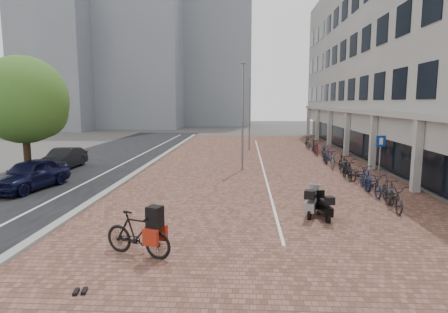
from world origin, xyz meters
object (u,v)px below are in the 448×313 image
scooter_front (312,201)px  parking_sign (380,153)px  scooter_mid (324,206)px  car_dark (64,159)px  hero_bike (138,233)px  car_navy (30,174)px

scooter_front → parking_sign: size_ratio=0.63×
parking_sign → scooter_mid: bearing=-144.9°
car_dark → hero_bike: 15.37m
car_dark → hero_bike: bearing=-56.6°
car_navy → scooter_front: bearing=-5.7°
scooter_mid → parking_sign: parking_sign is taller
hero_bike → parking_sign: 12.81m
scooter_front → parking_sign: parking_sign is taller
scooter_front → scooter_mid: bearing=-30.7°
car_navy → parking_sign: (16.46, 1.31, 0.97)m
car_dark → scooter_mid: bearing=-33.3°
car_navy → parking_sign: parking_sign is taller
car_navy → hero_bike: bearing=-35.9°
car_navy → scooter_front: size_ratio=2.68×
car_dark → parking_sign: (17.49, -4.18, 1.05)m
car_navy → scooter_mid: size_ratio=3.05×
scooter_mid → parking_sign: (3.65, 5.24, 1.21)m
car_dark → parking_sign: 18.02m
hero_bike → scooter_front: bearing=-32.8°
hero_bike → parking_sign: parking_sign is taller
hero_bike → scooter_front: size_ratio=1.33×
car_navy → car_dark: size_ratio=1.08×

